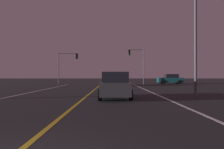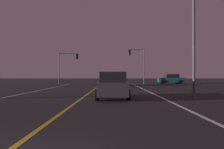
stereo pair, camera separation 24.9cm
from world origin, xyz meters
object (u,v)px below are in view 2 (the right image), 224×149
at_px(car_ahead_far, 118,80).
at_px(street_lamp_right_near, 186,28).
at_px(car_crossing_side, 171,79).
at_px(traffic_light_near_right, 137,59).
at_px(car_lead_same_lane, 113,86).
at_px(traffic_light_near_left, 69,61).

distance_m(car_ahead_far, street_lamp_right_near, 17.77).
distance_m(car_crossing_side, traffic_light_near_right, 7.20).
relative_size(traffic_light_near_right, street_lamp_right_near, 0.81).
bearing_deg(traffic_light_near_right, car_lead_same_lane, 80.09).
bearing_deg(car_crossing_side, traffic_light_near_right, 15.51).
relative_size(traffic_light_near_right, traffic_light_near_left, 1.12).
bearing_deg(traffic_light_near_right, street_lamp_right_near, 92.59).
bearing_deg(car_ahead_far, traffic_light_near_right, -33.40).
height_order(car_ahead_far, car_crossing_side, same).
height_order(car_lead_same_lane, street_lamp_right_near, street_lamp_right_near).
relative_size(car_lead_same_lane, street_lamp_right_near, 0.60).
relative_size(car_ahead_far, street_lamp_right_near, 0.60).
relative_size(car_crossing_side, traffic_light_near_left, 0.84).
bearing_deg(car_lead_same_lane, traffic_light_near_left, 18.69).
bearing_deg(car_lead_same_lane, car_ahead_far, -2.36).
bearing_deg(car_ahead_far, street_lamp_right_near, -166.28).
distance_m(car_crossing_side, street_lamp_right_near, 24.17).
bearing_deg(street_lamp_right_near, traffic_light_near_right, -87.41).
bearing_deg(traffic_light_near_left, car_lead_same_lane, -71.31).
xyz_separation_m(traffic_light_near_left, street_lamp_right_near, (12.29, -21.62, 0.77)).
relative_size(car_lead_same_lane, traffic_light_near_left, 0.84).
distance_m(car_ahead_far, car_lead_same_lane, 17.30).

